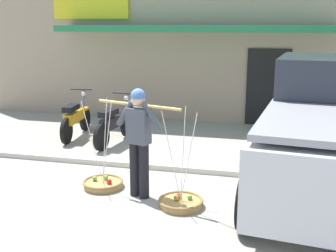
# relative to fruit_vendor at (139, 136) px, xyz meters

# --- Properties ---
(ground_plane) EXTENTS (90.00, 90.00, 0.00)m
(ground_plane) POSITION_rel_fruit_vendor_xyz_m (-0.49, 0.61, -0.98)
(ground_plane) COLOR #9E998C
(sidewalk_curb) EXTENTS (20.00, 0.24, 0.10)m
(sidewalk_curb) POSITION_rel_fruit_vendor_xyz_m (-0.49, 1.31, -0.93)
(sidewalk_curb) COLOR #BAB4A5
(sidewalk_curb) RESTS_ON ground
(fruit_vendor) EXTENTS (1.41, 0.46, 1.70)m
(fruit_vendor) POSITION_rel_fruit_vendor_xyz_m (0.00, 0.00, 0.00)
(fruit_vendor) COLOR black
(fruit_vendor) RESTS_ON ground
(fruit_basket_left_side) EXTENTS (0.67, 0.67, 1.45)m
(fruit_basket_left_side) POSITION_rel_fruit_vendor_xyz_m (-0.70, 0.21, -0.90)
(fruit_basket_left_side) COLOR #B2894C
(fruit_basket_left_side) RESTS_ON ground
(fruit_basket_right_side) EXTENTS (0.67, 0.67, 1.45)m
(fruit_basket_right_side) POSITION_rel_fruit_vendor_xyz_m (0.70, -0.21, -0.90)
(fruit_basket_right_side) COLOR #B2894C
(fruit_basket_right_side) RESTS_ON ground
(motorcycle_nearest_shop) EXTENTS (0.54, 1.82, 1.09)m
(motorcycle_nearest_shop) POSITION_rel_fruit_vendor_xyz_m (-2.53, 3.00, -0.52)
(motorcycle_nearest_shop) COLOR black
(motorcycle_nearest_shop) RESTS_ON ground
(motorcycle_second_in_row) EXTENTS (0.54, 1.82, 1.09)m
(motorcycle_second_in_row) POSITION_rel_fruit_vendor_xyz_m (-1.44, 2.69, -0.52)
(motorcycle_second_in_row) COLOR black
(motorcycle_second_in_row) RESTS_ON ground
(parked_truck) EXTENTS (2.55, 4.88, 2.10)m
(parked_truck) POSITION_rel_fruit_vendor_xyz_m (2.83, 0.81, 0.06)
(parked_truck) COLOR silver
(parked_truck) RESTS_ON ground
(storefront_building) EXTENTS (13.00, 6.00, 4.20)m
(storefront_building) POSITION_rel_fruit_vendor_xyz_m (-0.13, 7.85, 1.13)
(storefront_building) COLOR tan
(storefront_building) RESTS_ON ground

